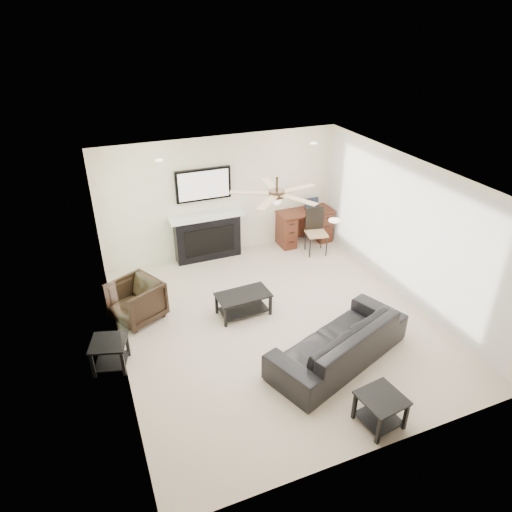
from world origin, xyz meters
The scene contains 10 objects.
room_shell centered at (0.19, 0.08, 1.68)m, with size 5.50×5.54×2.52m.
sofa centered at (0.47, -1.17, 0.33)m, with size 2.29×0.90×0.67m, color black.
armchair centered at (-2.13, 0.98, 0.35)m, with size 0.75×0.77×0.70m, color black.
coffee_table centered at (-0.43, 0.43, 0.20)m, with size 0.90×0.50×0.40m, color black.
end_table_near centered at (0.32, -2.42, 0.23)m, with size 0.52×0.52×0.45m, color black.
end_table_left centered at (-2.68, -0.07, 0.23)m, with size 0.50×0.50×0.45m, color black.
fireplace_unit centered at (-0.40, 2.58, 0.95)m, with size 1.52×0.34×1.91m, color black.
desk centered at (1.80, 2.49, 0.38)m, with size 1.22×0.56×0.76m, color #39190E.
desk_chair centered at (1.80, 1.94, 0.48)m, with size 0.42×0.44×0.97m, color black.
laptop centered at (2.00, 2.47, 0.88)m, with size 0.33×0.24×0.23m, color black.
Camera 1 is at (-2.64, -5.62, 4.64)m, focal length 32.00 mm.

